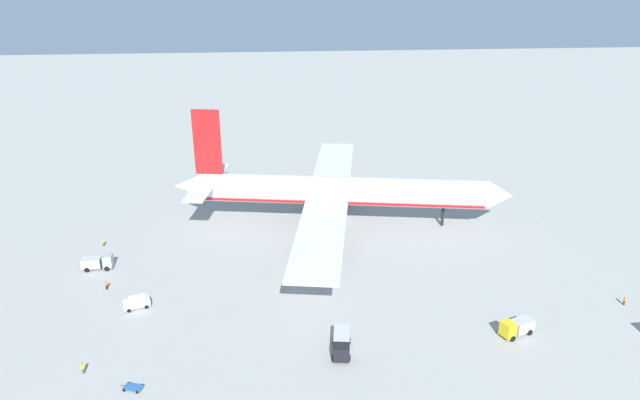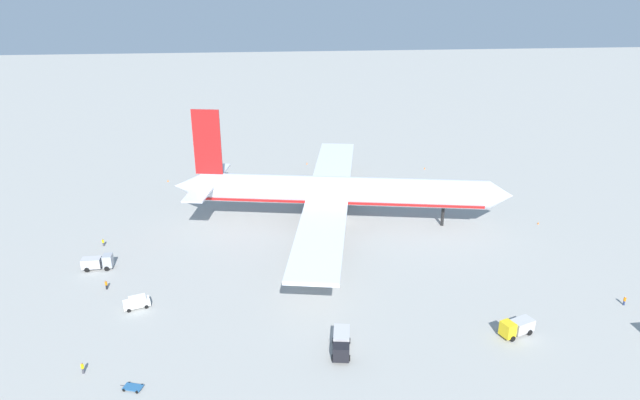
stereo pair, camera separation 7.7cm
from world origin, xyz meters
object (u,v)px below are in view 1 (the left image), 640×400
object	(u,v)px
traffic_cone_3	(538,223)
service_truck_1	(517,327)
service_truck_2	(98,262)
service_truck_3	(342,343)
service_van	(137,302)
ground_worker_3	(103,243)
airliner	(336,192)
ground_worker_2	(625,301)
baggage_cart_1	(133,387)
traffic_cone_4	(168,181)
ground_worker_1	(106,285)
ground_worker_0	(83,368)
traffic_cone_0	(307,163)
traffic_cone_1	(425,168)
traffic_cone_2	(193,181)

from	to	relation	value
traffic_cone_3	service_truck_1	bearing A→B (deg)	-119.63
service_truck_1	service_truck_2	size ratio (longest dim) A/B	1.05
service_truck_3	service_truck_2	bearing A→B (deg)	145.13
service_van	ground_worker_3	bearing A→B (deg)	115.41
airliner	ground_worker_2	world-z (taller)	airliner
baggage_cart_1	ground_worker_2	world-z (taller)	ground_worker_2
ground_worker_2	service_truck_1	bearing A→B (deg)	-163.81
ground_worker_3	traffic_cone_4	world-z (taller)	ground_worker_3
ground_worker_1	traffic_cone_4	distance (m)	55.30
ground_worker_0	traffic_cone_0	xyz separation A→B (m)	(38.03, 89.19, -0.62)
service_truck_3	traffic_cone_1	distance (m)	87.46
ground_worker_3	traffic_cone_3	distance (m)	93.02
traffic_cone_1	airliner	bearing A→B (deg)	-131.31
service_van	traffic_cone_0	xyz separation A→B (m)	(33.94, 72.90, -0.76)
service_van	service_truck_1	bearing A→B (deg)	-12.86
service_truck_3	traffic_cone_0	bearing A→B (deg)	88.83
ground_worker_2	ground_worker_3	bearing A→B (deg)	161.27
airliner	traffic_cone_3	world-z (taller)	airliner
traffic_cone_1	traffic_cone_3	xyz separation A→B (m)	(14.73, -39.65, 0.00)
airliner	traffic_cone_0	distance (m)	42.12
traffic_cone_2	traffic_cone_3	world-z (taller)	same
service_truck_3	traffic_cone_4	bearing A→B (deg)	115.28
service_truck_3	ground_worker_3	xyz separation A→B (m)	(-43.53, 38.95, -0.70)
service_truck_2	service_truck_3	xyz separation A→B (m)	(41.98, -29.25, 0.11)
traffic_cone_2	ground_worker_2	bearing A→B (deg)	-41.15
ground_worker_2	traffic_cone_0	bearing A→B (deg)	120.33
airliner	baggage_cart_1	world-z (taller)	airliner
ground_worker_3	traffic_cone_0	size ratio (longest dim) A/B	2.94
traffic_cone_1	traffic_cone_4	distance (m)	71.08
service_truck_1	ground_worker_1	world-z (taller)	service_truck_1
baggage_cart_1	ground_worker_1	distance (m)	28.56
ground_worker_0	traffic_cone_1	distance (m)	108.13
ground_worker_0	traffic_cone_4	xyz separation A→B (m)	(-0.02, 78.09, -0.62)
service_truck_1	service_truck_3	distance (m)	27.23
ground_worker_1	ground_worker_2	distance (m)	88.46
service_truck_3	service_truck_1	bearing A→B (deg)	3.00
traffic_cone_0	ground_worker_3	bearing A→B (deg)	-132.81
service_truck_3	traffic_cone_4	xyz separation A→B (m)	(-36.25, 76.76, -1.24)
ground_worker_0	ground_worker_3	distance (m)	40.93
ground_worker_0	ground_worker_3	bearing A→B (deg)	100.27
service_truck_1	ground_worker_2	world-z (taller)	service_truck_1
service_truck_2	ground_worker_0	bearing A→B (deg)	-79.36
service_truck_3	traffic_cone_1	bearing A→B (deg)	66.59
service_truck_2	ground_worker_1	xyz separation A→B (m)	(3.33, -7.73, -0.55)
service_van	traffic_cone_2	distance (m)	61.12
service_truck_1	traffic_cone_4	size ratio (longest dim) A/B	10.68
service_truck_1	baggage_cart_1	bearing A→B (deg)	-173.19
service_truck_3	traffic_cone_3	xyz separation A→B (m)	(49.48, 40.60, -1.24)
service_truck_1	traffic_cone_1	distance (m)	79.19
service_truck_3	ground_worker_3	distance (m)	58.41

